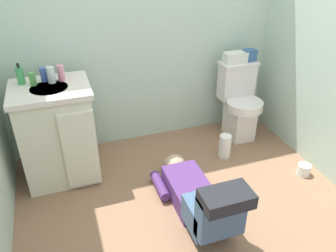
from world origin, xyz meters
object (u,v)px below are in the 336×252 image
at_px(bottle_blue, 44,74).
at_px(bottle_clear, 51,75).
at_px(toiletry_bag, 249,55).
at_px(tissue_box, 235,57).
at_px(bottle_pink, 61,73).
at_px(faucet, 47,74).
at_px(bottle_green, 33,79).
at_px(person_plumber, 199,197).
at_px(paper_towel_roll, 225,146).
at_px(toilet, 239,102).
at_px(soap_dispenser, 20,76).
at_px(vanity_cabinet, 58,132).
at_px(toilet_paper_roll, 304,170).

height_order(bottle_blue, bottle_clear, bottle_clear).
distance_m(toiletry_bag, bottle_clear, 1.81).
relative_size(tissue_box, bottle_pink, 1.75).
distance_m(faucet, bottle_green, 0.13).
height_order(person_plumber, toiletry_bag, toiletry_bag).
bearing_deg(paper_towel_roll, person_plumber, -131.02).
bearing_deg(toilet, paper_towel_roll, -133.20).
distance_m(faucet, toiletry_bag, 1.84).
relative_size(toilet, faucet, 7.50).
height_order(toiletry_bag, bottle_green, bottle_green).
relative_size(soap_dispenser, paper_towel_roll, 0.74).
height_order(faucet, tissue_box, faucet).
bearing_deg(bottle_clear, soap_dispenser, 167.63).
bearing_deg(faucet, toiletry_bag, 1.41).
relative_size(tissue_box, paper_towel_roll, 0.98).
bearing_deg(bottle_clear, person_plumber, -46.50).
relative_size(vanity_cabinet, toilet_paper_roll, 7.45).
distance_m(toiletry_bag, bottle_green, 1.94).
relative_size(faucet, soap_dispenser, 0.60).
bearing_deg(soap_dispenser, tissue_box, 1.99).
height_order(tissue_box, bottle_green, bottle_green).
height_order(person_plumber, toilet_paper_roll, person_plumber).
height_order(person_plumber, tissue_box, tissue_box).
xyz_separation_m(paper_towel_roll, toilet_paper_roll, (0.52, -0.47, -0.06)).
distance_m(bottle_blue, paper_towel_roll, 1.68).
bearing_deg(person_plumber, soap_dispenser, 138.51).
height_order(tissue_box, bottle_clear, bottle_clear).
bearing_deg(paper_towel_roll, bottle_blue, 166.63).
relative_size(faucet, bottle_blue, 0.90).
relative_size(bottle_clear, toilet_paper_roll, 1.15).
height_order(tissue_box, soap_dispenser, soap_dispenser).
xyz_separation_m(bottle_pink, toilet_paper_roll, (1.85, -0.79, -0.83)).
xyz_separation_m(faucet, bottle_clear, (0.03, -0.07, 0.01)).
bearing_deg(tissue_box, person_plumber, -127.62).
xyz_separation_m(toiletry_bag, bottle_green, (-1.94, -0.12, 0.07)).
height_order(faucet, bottle_clear, bottle_clear).
bearing_deg(paper_towel_roll, vanity_cabinet, 171.27).
distance_m(bottle_blue, bottle_pink, 0.13).
xyz_separation_m(vanity_cabinet, bottle_green, (-0.11, 0.07, 0.45)).
xyz_separation_m(bottle_clear, paper_towel_roll, (1.40, -0.30, -0.77)).
bearing_deg(faucet, toilet_paper_roll, -23.13).
height_order(vanity_cabinet, bottle_pink, bottle_pink).
relative_size(vanity_cabinet, bottle_clear, 6.51).
relative_size(bottle_blue, bottle_clear, 0.89).
distance_m(soap_dispenser, toilet_paper_roll, 2.44).
height_order(person_plumber, bottle_pink, bottle_pink).
height_order(faucet, toiletry_bag, faucet).
distance_m(vanity_cabinet, faucet, 0.47).
distance_m(toiletry_bag, soap_dispenser, 2.03).
height_order(vanity_cabinet, toilet_paper_roll, vanity_cabinet).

